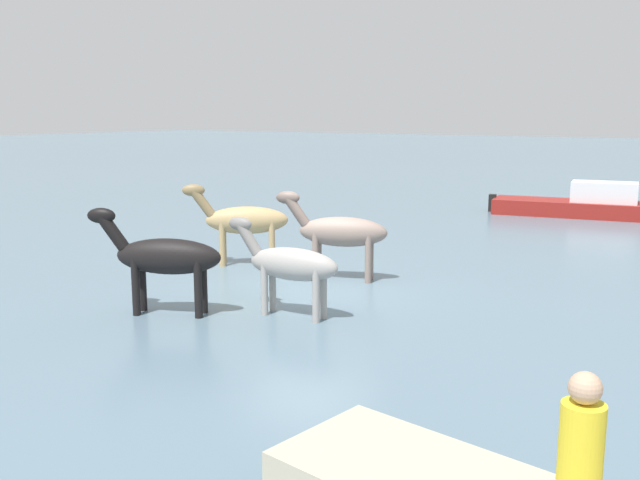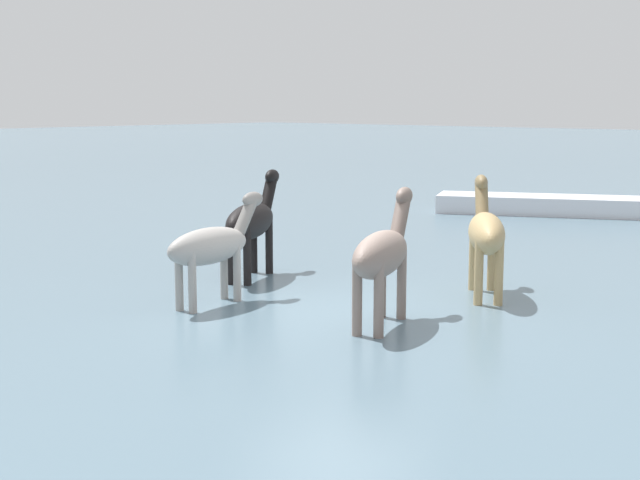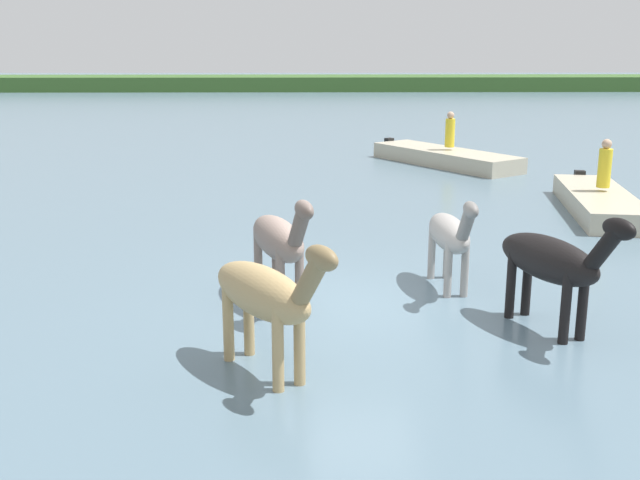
{
  "view_description": "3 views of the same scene",
  "coord_description": "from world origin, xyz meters",
  "px_view_note": "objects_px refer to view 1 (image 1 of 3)",
  "views": [
    {
      "loc": [
        11.74,
        7.92,
        3.61
      ],
      "look_at": [
        -0.04,
        0.26,
        1.04
      ],
      "focal_mm": 39.49,
      "sensor_mm": 36.0,
      "label": 1
    },
    {
      "loc": [
        -8.64,
        10.17,
        3.2
      ],
      "look_at": [
        0.24,
        0.08,
        1.12
      ],
      "focal_mm": 50.2,
      "sensor_mm": 36.0,
      "label": 2
    },
    {
      "loc": [
        -0.53,
        -11.58,
        4.1
      ],
      "look_at": [
        -0.35,
        -0.05,
        1.1
      ],
      "focal_mm": 42.98,
      "sensor_mm": 36.0,
      "label": 3
    }
  ],
  "objects_px": {
    "horse_mid_herd": "(339,232)",
    "horse_gray_outer": "(243,221)",
    "person_helmsman_aft": "(580,456)",
    "horse_rear_stallion": "(289,264)",
    "horse_dark_mare": "(164,257)",
    "boat_dinghy_port": "(585,207)"
  },
  "relations": [
    {
      "from": "horse_dark_mare",
      "to": "person_helmsman_aft",
      "type": "distance_m",
      "value": 8.9
    },
    {
      "from": "horse_rear_stallion",
      "to": "horse_gray_outer",
      "type": "bearing_deg",
      "value": -46.3
    },
    {
      "from": "horse_gray_outer",
      "to": "horse_mid_herd",
      "type": "bearing_deg",
      "value": 142.38
    },
    {
      "from": "horse_gray_outer",
      "to": "horse_rear_stallion",
      "type": "bearing_deg",
      "value": 103.53
    },
    {
      "from": "horse_dark_mare",
      "to": "horse_rear_stallion",
      "type": "height_order",
      "value": "horse_dark_mare"
    },
    {
      "from": "horse_mid_herd",
      "to": "horse_dark_mare",
      "type": "bearing_deg",
      "value": 51.83
    },
    {
      "from": "horse_mid_herd",
      "to": "boat_dinghy_port",
      "type": "xyz_separation_m",
      "value": [
        -12.72,
        2.28,
        -0.72
      ]
    },
    {
      "from": "horse_dark_mare",
      "to": "boat_dinghy_port",
      "type": "relative_size",
      "value": 0.38
    },
    {
      "from": "horse_mid_herd",
      "to": "horse_gray_outer",
      "type": "height_order",
      "value": "horse_gray_outer"
    },
    {
      "from": "boat_dinghy_port",
      "to": "horse_dark_mare",
      "type": "bearing_deg",
      "value": -111.74
    },
    {
      "from": "horse_rear_stallion",
      "to": "person_helmsman_aft",
      "type": "distance_m",
      "value": 7.81
    },
    {
      "from": "horse_rear_stallion",
      "to": "boat_dinghy_port",
      "type": "bearing_deg",
      "value": -101.63
    },
    {
      "from": "horse_mid_herd",
      "to": "horse_rear_stallion",
      "type": "bearing_deg",
      "value": 83.56
    },
    {
      "from": "horse_dark_mare",
      "to": "boat_dinghy_port",
      "type": "distance_m",
      "value": 17.05
    },
    {
      "from": "horse_gray_outer",
      "to": "person_helmsman_aft",
      "type": "height_order",
      "value": "horse_gray_outer"
    },
    {
      "from": "horse_gray_outer",
      "to": "person_helmsman_aft",
      "type": "distance_m",
      "value": 12.31
    },
    {
      "from": "horse_mid_herd",
      "to": "boat_dinghy_port",
      "type": "bearing_deg",
      "value": -120.78
    },
    {
      "from": "boat_dinghy_port",
      "to": "person_helmsman_aft",
      "type": "height_order",
      "value": "person_helmsman_aft"
    },
    {
      "from": "horse_mid_herd",
      "to": "horse_dark_mare",
      "type": "xyz_separation_m",
      "value": [
        3.95,
        -1.25,
        0.0
      ]
    },
    {
      "from": "horse_mid_herd",
      "to": "horse_gray_outer",
      "type": "bearing_deg",
      "value": -22.16
    },
    {
      "from": "horse_mid_herd",
      "to": "boat_dinghy_port",
      "type": "relative_size",
      "value": 0.39
    },
    {
      "from": "person_helmsman_aft",
      "to": "horse_gray_outer",
      "type": "bearing_deg",
      "value": -129.43
    }
  ]
}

